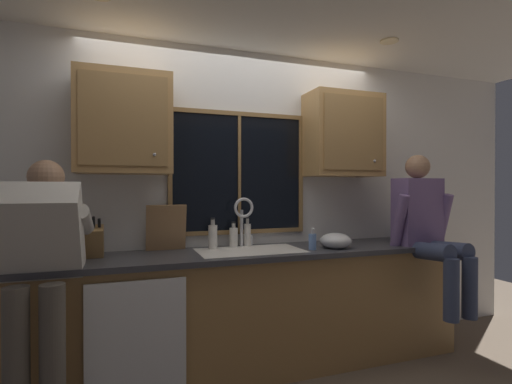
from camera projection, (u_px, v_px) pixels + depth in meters
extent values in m
cube|color=silver|center=(237.00, 203.00, 3.23)|extent=(5.88, 0.12, 2.55)
cylinder|color=#FFEAB2|center=(389.00, 41.00, 2.94)|extent=(0.14, 0.14, 0.01)
cube|color=black|center=(239.00, 173.00, 3.16)|extent=(1.10, 0.02, 0.95)
cube|color=olive|center=(239.00, 114.00, 3.15)|extent=(1.17, 0.02, 0.04)
cube|color=olive|center=(239.00, 232.00, 3.16)|extent=(1.17, 0.02, 0.04)
cube|color=olive|center=(170.00, 172.00, 2.96)|extent=(0.03, 0.02, 0.95)
cube|color=olive|center=(301.00, 174.00, 3.34)|extent=(0.03, 0.02, 0.95)
cube|color=olive|center=(239.00, 173.00, 3.15)|extent=(0.02, 0.02, 0.95)
cube|color=#A07744|center=(250.00, 313.00, 2.91)|extent=(3.48, 0.58, 0.88)
cube|color=#38383D|center=(251.00, 253.00, 2.88)|extent=(3.54, 0.62, 0.04)
cube|color=white|center=(137.00, 341.00, 2.33)|extent=(0.60, 0.02, 0.74)
cube|color=#B2844C|center=(124.00, 124.00, 2.71)|extent=(0.65, 0.33, 0.72)
cube|color=#9D7443|center=(124.00, 120.00, 2.55)|extent=(0.57, 0.01, 0.62)
sphere|color=#B2B2B7|center=(155.00, 154.00, 2.61)|extent=(0.02, 0.02, 0.02)
cube|color=#B2844C|center=(343.00, 135.00, 3.32)|extent=(0.65, 0.33, 0.72)
cube|color=#9D7443|center=(354.00, 133.00, 3.15)|extent=(0.57, 0.01, 0.62)
sphere|color=#B2B2B7|center=(375.00, 161.00, 3.21)|extent=(0.02, 0.02, 0.02)
cube|color=white|center=(250.00, 252.00, 2.89)|extent=(0.80, 0.46, 0.02)
cube|color=beige|center=(225.00, 267.00, 2.83)|extent=(0.36, 0.42, 0.20)
cube|color=beige|center=(274.00, 263.00, 2.96)|extent=(0.36, 0.42, 0.20)
cube|color=white|center=(250.00, 265.00, 2.89)|extent=(0.04, 0.42, 0.20)
cylinder|color=silver|center=(242.00, 228.00, 3.10)|extent=(0.03, 0.03, 0.30)
torus|color=silver|center=(244.00, 208.00, 3.04)|extent=(0.16, 0.02, 0.16)
cylinder|color=silver|center=(251.00, 240.00, 3.13)|extent=(0.03, 0.03, 0.09)
cylinder|color=#595147|center=(16.00, 371.00, 1.98)|extent=(0.13, 0.13, 0.88)
cylinder|color=#595147|center=(53.00, 366.00, 2.04)|extent=(0.13, 0.13, 0.88)
cube|color=beige|center=(40.00, 236.00, 2.14)|extent=(0.44, 0.49, 0.61)
sphere|color=#A57A5B|center=(46.00, 177.00, 2.33)|extent=(0.21, 0.21, 0.21)
cylinder|color=beige|center=(4.00, 225.00, 2.24)|extent=(0.09, 0.52, 0.26)
cylinder|color=beige|center=(85.00, 223.00, 2.39)|extent=(0.09, 0.52, 0.26)
cylinder|color=#384260|center=(429.00, 251.00, 2.98)|extent=(0.14, 0.43, 0.16)
cylinder|color=#384260|center=(446.00, 250.00, 3.04)|extent=(0.14, 0.43, 0.16)
cylinder|color=#384260|center=(451.00, 290.00, 2.78)|extent=(0.11, 0.11, 0.46)
cylinder|color=#384260|center=(470.00, 288.00, 2.84)|extent=(0.11, 0.11, 0.46)
cube|color=slate|center=(417.00, 211.00, 3.21)|extent=(0.41, 0.22, 0.56)
sphere|color=#A57A5B|center=(418.00, 167.00, 3.21)|extent=(0.20, 0.20, 0.20)
cylinder|color=slate|center=(399.00, 222.00, 3.09)|extent=(0.08, 0.20, 0.47)
cylinder|color=slate|center=(443.00, 220.00, 3.24)|extent=(0.08, 0.20, 0.47)
cube|color=olive|center=(94.00, 243.00, 2.59)|extent=(0.12, 0.18, 0.25)
cylinder|color=black|center=(88.00, 221.00, 2.52)|extent=(0.02, 0.05, 0.09)
cylinder|color=black|center=(94.00, 222.00, 2.53)|extent=(0.02, 0.04, 0.08)
cylinder|color=black|center=(99.00, 223.00, 2.55)|extent=(0.02, 0.04, 0.06)
cube|color=#997047|center=(166.00, 228.00, 2.89)|extent=(0.30, 0.09, 0.35)
ellipsoid|color=silver|center=(336.00, 241.00, 3.01)|extent=(0.25, 0.25, 0.13)
cylinder|color=#668CCC|center=(312.00, 242.00, 2.93)|extent=(0.06, 0.06, 0.12)
cylinder|color=silver|center=(312.00, 231.00, 2.93)|extent=(0.02, 0.02, 0.04)
cylinder|color=silver|center=(314.00, 229.00, 2.91)|extent=(0.01, 0.04, 0.01)
cylinder|color=silver|center=(234.00, 238.00, 3.05)|extent=(0.07, 0.07, 0.16)
cylinder|color=#B3AFA7|center=(234.00, 226.00, 3.05)|extent=(0.03, 0.03, 0.04)
cylinder|color=black|center=(234.00, 222.00, 3.05)|extent=(0.03, 0.03, 0.01)
cylinder|color=silver|center=(247.00, 235.00, 3.11)|extent=(0.05, 0.05, 0.18)
cylinder|color=#B3AFA7|center=(247.00, 221.00, 3.11)|extent=(0.02, 0.02, 0.05)
cylinder|color=black|center=(247.00, 218.00, 3.11)|extent=(0.03, 0.03, 0.01)
cylinder|color=silver|center=(213.00, 237.00, 2.97)|extent=(0.07, 0.07, 0.19)
cylinder|color=#B3AFA7|center=(213.00, 222.00, 2.97)|extent=(0.03, 0.03, 0.05)
cylinder|color=black|center=(213.00, 219.00, 2.97)|extent=(0.03, 0.03, 0.01)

